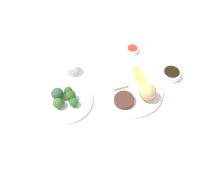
{
  "coord_description": "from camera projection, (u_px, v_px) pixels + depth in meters",
  "views": [
    {
      "loc": [
        -0.56,
        0.32,
        0.94
      ],
      "look_at": [
        0.01,
        0.08,
        0.06
      ],
      "focal_mm": 38.21,
      "sensor_mm": 36.0,
      "label": 1
    }
  ],
  "objects": [
    {
      "name": "crab_rangoon_wonton",
      "position": [
        118.0,
        82.0,
        1.12
      ],
      "size": [
        0.08,
        0.08,
        0.01
      ],
      "primitive_type": "cube",
      "rotation": [
        0.0,
        0.0,
        -0.09
      ],
      "color": "beige",
      "rests_on": "main_plate"
    },
    {
      "name": "soy_sauce_bowl",
      "position": [
        171.0,
        74.0,
        1.16
      ],
      "size": [
        0.09,
        0.09,
        0.03
      ],
      "primitive_type": "cylinder",
      "color": "white",
      "rests_on": "tabletop"
    },
    {
      "name": "rice_scoop",
      "position": [
        147.0,
        92.0,
        1.05
      ],
      "size": [
        0.08,
        0.08,
        0.08
      ],
      "primitive_type": "sphere",
      "color": "tan",
      "rests_on": "main_plate"
    },
    {
      "name": "broccoli_floret_2",
      "position": [
        68.0,
        91.0,
        1.08
      ],
      "size": [
        0.04,
        0.04,
        0.04
      ],
      "primitive_type": "sphere",
      "color": "#2A5D1E",
      "rests_on": "broccoli_plate"
    },
    {
      "name": "soy_sauce_bowl_liquid",
      "position": [
        172.0,
        72.0,
        1.14
      ],
      "size": [
        0.07,
        0.07,
        0.0
      ],
      "primitive_type": "cylinder",
      "color": "black",
      "rests_on": "soy_sauce_bowl"
    },
    {
      "name": "broccoli_plate",
      "position": [
        67.0,
        101.0,
        1.08
      ],
      "size": [
        0.23,
        0.23,
        0.01
      ],
      "primitive_type": "cylinder",
      "color": "white",
      "rests_on": "tabletop"
    },
    {
      "name": "broccoli_floret_5",
      "position": [
        58.0,
        103.0,
        1.04
      ],
      "size": [
        0.05,
        0.05,
        0.05
      ],
      "primitive_type": "sphere",
      "color": "#3B6D28",
      "rests_on": "broccoli_plate"
    },
    {
      "name": "sauce_ramekin_sweet_and_sour",
      "position": [
        132.0,
        50.0,
        1.26
      ],
      "size": [
        0.06,
        0.06,
        0.02
      ],
      "primitive_type": "cylinder",
      "color": "white",
      "rests_on": "tabletop"
    },
    {
      "name": "broccoli_floret_0",
      "position": [
        70.0,
        96.0,
        1.06
      ],
      "size": [
        0.05,
        0.05,
        0.05
      ],
      "primitive_type": "sphere",
      "color": "#305719",
      "rests_on": "broccoli_plate"
    },
    {
      "name": "main_plate",
      "position": [
        132.0,
        91.0,
        1.11
      ],
      "size": [
        0.29,
        0.29,
        0.02
      ],
      "primitive_type": "cylinder",
      "color": "white",
      "rests_on": "tabletop"
    },
    {
      "name": "teacup",
      "position": [
        70.0,
        68.0,
        1.17
      ],
      "size": [
        0.07,
        0.07,
        0.05
      ],
      "primitive_type": "cylinder",
      "color": "white",
      "rests_on": "tabletop"
    },
    {
      "name": "spring_roll",
      "position": [
        139.0,
        77.0,
        1.13
      ],
      "size": [
        0.12,
        0.04,
        0.03
      ],
      "primitive_type": "cube",
      "rotation": [
        0.0,
        0.0,
        3.05
      ],
      "color": "gold",
      "rests_on": "main_plate"
    },
    {
      "name": "stir_fry_heap",
      "position": [
        124.0,
        100.0,
        1.06
      ],
      "size": [
        0.09,
        0.09,
        0.02
      ],
      "primitive_type": "cylinder",
      "color": "#47271D",
      "rests_on": "main_plate"
    },
    {
      "name": "sauce_ramekin_sweet_and_sour_liquid",
      "position": [
        132.0,
        48.0,
        1.25
      ],
      "size": [
        0.05,
        0.05,
        0.0
      ],
      "primitive_type": "cylinder",
      "color": "red",
      "rests_on": "sauce_ramekin_sweet_and_sour"
    },
    {
      "name": "broccoli_floret_1",
      "position": [
        74.0,
        102.0,
        1.04
      ],
      "size": [
        0.04,
        0.04,
        0.04
      ],
      "primitive_type": "sphere",
      "color": "#28662E",
      "rests_on": "broccoli_plate"
    },
    {
      "name": "broccoli_floret_3",
      "position": [
        57.0,
        94.0,
        1.06
      ],
      "size": [
        0.06,
        0.06,
        0.06
      ],
      "primitive_type": "sphere",
      "color": "#2D5935",
      "rests_on": "broccoli_plate"
    },
    {
      "name": "tabletop",
      "position": [
        128.0,
        92.0,
        1.13
      ],
      "size": [
        2.2,
        2.2,
        0.02
      ],
      "primitive_type": "cube",
      "color": "white",
      "rests_on": "ground"
    }
  ]
}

